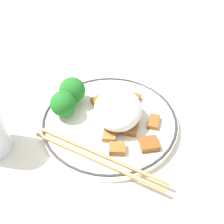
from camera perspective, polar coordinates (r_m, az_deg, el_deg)
The scene contains 13 objects.
ground_plane at distance 0.56m, azimuth 0.00°, elevation -2.45°, with size 3.00×3.00×0.00m, color silver.
plate at distance 0.55m, azimuth 0.00°, elevation -1.85°, with size 0.24×0.24×0.02m.
rice_mound at distance 0.53m, azimuth 1.50°, elevation 0.50°, with size 0.08×0.09×0.05m.
broccoli_back_left at distance 0.56m, azimuth -6.88°, elevation 3.96°, with size 0.05×0.05×0.05m.
broccoli_back_center at distance 0.54m, azimuth -8.54°, elevation 1.49°, with size 0.04×0.04×0.05m.
meat_near_front at distance 0.52m, azimuth -0.03°, elevation -3.71°, with size 0.03×0.04×0.01m.
meat_near_left at distance 0.54m, azimuth 8.05°, elevation -1.78°, with size 0.03×0.04×0.01m.
meat_near_right at distance 0.58m, azimuth -1.43°, elevation 2.12°, with size 0.04×0.04×0.01m.
meat_near_back at distance 0.51m, azimuth 7.23°, elevation -5.81°, with size 0.03×0.03×0.01m.
meat_on_rice_edge at distance 0.53m, azimuth 3.93°, elevation -2.47°, with size 0.03×0.04×0.01m.
meat_mid_left at distance 0.58m, azimuth 3.76°, elevation 2.22°, with size 0.04×0.05×0.01m.
meat_mid_right at distance 0.50m, azimuth 1.41°, elevation -6.72°, with size 0.03×0.02×0.01m.
chopsticks at distance 0.49m, azimuth -1.94°, elevation -8.33°, with size 0.21×0.13×0.01m.
Camera 1 is at (-0.00, -0.38, 0.41)m, focal length 50.00 mm.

